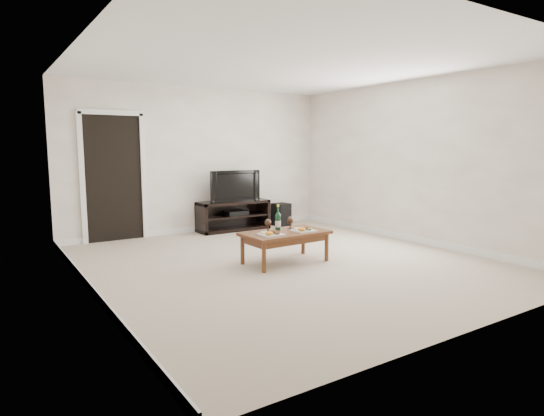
{
  "coord_description": "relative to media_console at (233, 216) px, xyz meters",
  "views": [
    {
      "loc": [
        -3.42,
        -4.9,
        1.54
      ],
      "look_at": [
        -0.02,
        0.34,
        0.7
      ],
      "focal_mm": 30.0,
      "sensor_mm": 36.0,
      "label": 1
    }
  ],
  "objects": [
    {
      "name": "goblet_right",
      "position": [
        -0.37,
        -2.35,
        0.23
      ],
      "size": [
        0.09,
        0.09,
        0.17
      ],
      "primitive_type": null,
      "color": "#33241B",
      "rests_on": "coffee_table"
    },
    {
      "name": "floor",
      "position": [
        -0.53,
        -2.5,
        -0.28
      ],
      "size": [
        5.5,
        5.5,
        0.0
      ],
      "primitive_type": "plane",
      "color": "#B9AC94",
      "rests_on": "ground"
    },
    {
      "name": "doorway",
      "position": [
        -2.08,
        0.24,
        0.75
      ],
      "size": [
        0.9,
        0.02,
        2.05
      ],
      "primitive_type": "cube",
      "color": "black",
      "rests_on": "ground"
    },
    {
      "name": "av_receiver",
      "position": [
        0.05,
        -0.01,
        0.05
      ],
      "size": [
        0.41,
        0.31,
        0.08
      ],
      "primitive_type": "cube",
      "rotation": [
        0.0,
        0.0,
        -0.04
      ],
      "color": "black",
      "rests_on": "media_console"
    },
    {
      "name": "television",
      "position": [
        0.0,
        0.0,
        0.56
      ],
      "size": [
        0.99,
        0.15,
        0.57
      ],
      "primitive_type": "imported",
      "rotation": [
        0.0,
        0.0,
        -0.02
      ],
      "color": "black",
      "rests_on": "media_console"
    },
    {
      "name": "coffee_table",
      "position": [
        -0.55,
        -2.5,
        -0.07
      ],
      "size": [
        1.17,
        0.67,
        0.42
      ],
      "primitive_type": "cube",
      "rotation": [
        0.0,
        0.0,
        0.03
      ],
      "color": "brown",
      "rests_on": "ground"
    },
    {
      "name": "ceiling",
      "position": [
        -0.53,
        -2.5,
        2.35
      ],
      "size": [
        5.0,
        5.5,
        0.04
      ],
      "primitive_type": "cube",
      "color": "white",
      "rests_on": "back_wall"
    },
    {
      "name": "subwoofer",
      "position": [
        1.04,
        -0.05,
        -0.05
      ],
      "size": [
        0.32,
        0.32,
        0.44
      ],
      "primitive_type": "cube",
      "rotation": [
        0.0,
        0.0,
        0.11
      ],
      "color": "black",
      "rests_on": "ground"
    },
    {
      "name": "back_wall",
      "position": [
        -0.53,
        0.27,
        1.02
      ],
      "size": [
        5.0,
        0.04,
        2.6
      ],
      "primitive_type": "cube",
      "color": "white",
      "rests_on": "ground"
    },
    {
      "name": "goblet_left",
      "position": [
        -0.74,
        -2.35,
        0.23
      ],
      "size": [
        0.09,
        0.09,
        0.17
      ],
      "primitive_type": null,
      "color": "#33241B",
      "rests_on": "coffee_table"
    },
    {
      "name": "media_console",
      "position": [
        0.0,
        0.0,
        0.0
      ],
      "size": [
        1.36,
        0.45,
        0.55
      ],
      "primitive_type": "cube",
      "color": "black",
      "rests_on": "ground"
    },
    {
      "name": "wine_bottle",
      "position": [
        -0.57,
        -2.34,
        0.32
      ],
      "size": [
        0.07,
        0.07,
        0.35
      ],
      "primitive_type": "cylinder",
      "color": "#0E341C",
      "rests_on": "coffee_table"
    },
    {
      "name": "plate_left",
      "position": [
        -0.85,
        -2.6,
        0.18
      ],
      "size": [
        0.27,
        0.27,
        0.07
      ],
      "primitive_type": "cube",
      "color": "white",
      "rests_on": "coffee_table"
    },
    {
      "name": "plate_right",
      "position": [
        -0.33,
        -2.6,
        0.18
      ],
      "size": [
        0.27,
        0.27,
        0.07
      ],
      "primitive_type": "cube",
      "color": "white",
      "rests_on": "coffee_table"
    }
  ]
}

